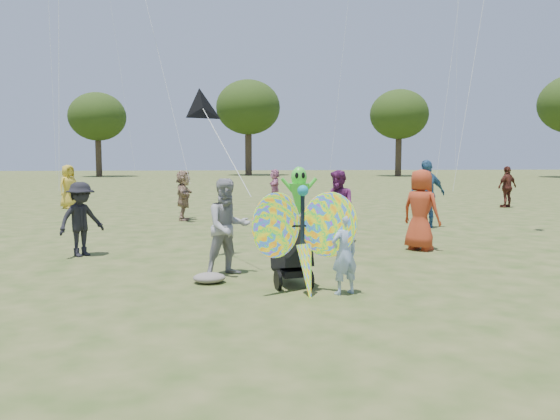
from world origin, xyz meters
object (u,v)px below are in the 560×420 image
object	(u,v)px
child_girl	(344,254)
adult_man	(228,227)
crowd_b	(81,219)
alien_kite	(299,194)
crowd_h	(507,187)
butterfly_kite	(304,239)
crowd_d	(184,195)
crowd_j	(275,185)
jogging_stroller	(290,245)
crowd_a	(421,210)
crowd_c	(427,194)
crowd_g	(68,187)
crowd_e	(339,206)

from	to	relation	value
child_girl	adult_man	world-z (taller)	adult_man
crowd_b	alien_kite	bearing A→B (deg)	-9.07
crowd_h	butterfly_kite	bearing A→B (deg)	30.14
crowd_h	butterfly_kite	distance (m)	16.48
adult_man	crowd_h	size ratio (longest dim) A/B	0.99
crowd_d	alien_kite	bearing A→B (deg)	-127.32
crowd_b	alien_kite	xyz separation A→B (m)	(4.96, 3.71, 0.22)
crowd_j	jogging_stroller	xyz separation A→B (m)	(-1.36, -16.15, -0.12)
crowd_a	crowd_h	world-z (taller)	crowd_a
crowd_c	crowd_a	bearing A→B (deg)	54.38
crowd_c	jogging_stroller	size ratio (longest dim) A/B	1.75
crowd_a	crowd_d	size ratio (longest dim) A/B	1.09
crowd_g	butterfly_kite	size ratio (longest dim) A/B	0.95
crowd_c	crowd_e	xyz separation A→B (m)	(-3.03, -2.26, -0.12)
crowd_d	crowd_g	xyz separation A→B (m)	(-4.75, 4.59, 0.06)
crowd_b	crowd_c	size ratio (longest dim) A/B	0.78
crowd_j	child_girl	bearing A→B (deg)	1.22
crowd_a	crowd_c	distance (m)	3.88
crowd_c	crowd_e	size ratio (longest dim) A/B	1.14
alien_kite	butterfly_kite	bearing A→B (deg)	-97.61
crowd_b	butterfly_kite	size ratio (longest dim) A/B	0.84
jogging_stroller	crowd_c	bearing A→B (deg)	42.50
child_girl	crowd_h	distance (m)	16.14
crowd_g	crowd_a	bearing A→B (deg)	-99.20
child_girl	alien_kite	world-z (taller)	alien_kite
adult_man	alien_kite	xyz separation A→B (m)	(2.05, 5.82, 0.15)
crowd_b	crowd_j	size ratio (longest dim) A/B	1.02
adult_man	crowd_d	distance (m)	8.44
crowd_b	crowd_d	size ratio (longest dim) A/B	0.94
crowd_c	crowd_g	xyz separation A→B (m)	(-11.71, 7.29, -0.11)
child_girl	crowd_g	distance (m)	16.36
child_girl	jogging_stroller	world-z (taller)	child_girl
child_girl	jogging_stroller	bearing A→B (deg)	-69.14
child_girl	crowd_a	bearing A→B (deg)	-147.01
crowd_d	jogging_stroller	xyz separation A→B (m)	(2.25, -9.09, -0.18)
crowd_h	alien_kite	world-z (taller)	alien_kite
crowd_g	jogging_stroller	bearing A→B (deg)	-115.27
crowd_d	crowd_e	distance (m)	6.32
adult_man	crowd_j	xyz separation A→B (m)	(2.32, 15.41, -0.08)
crowd_b	crowd_e	world-z (taller)	crowd_e
butterfly_kite	alien_kite	distance (m)	7.35
crowd_c	crowd_e	distance (m)	3.78
crowd_c	crowd_h	size ratio (longest dim) A/B	1.17
crowd_j	alien_kite	size ratio (longest dim) A/B	0.85
crowd_a	crowd_g	world-z (taller)	crowd_a
adult_man	crowd_e	bearing A→B (deg)	30.22
crowd_c	crowd_j	distance (m)	10.32
crowd_b	crowd_h	world-z (taller)	crowd_h
crowd_d	crowd_e	bearing A→B (deg)	-141.84
butterfly_kite	crowd_e	bearing A→B (deg)	72.15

